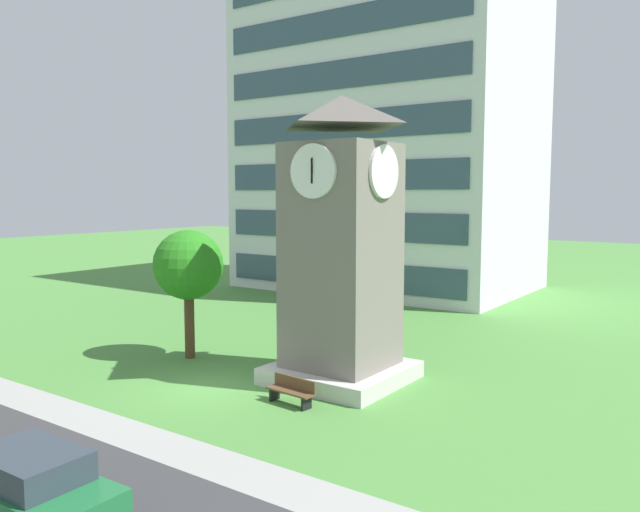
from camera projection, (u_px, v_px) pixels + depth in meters
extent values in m
plane|color=#4C893D|center=(206.00, 389.00, 22.41)|extent=(160.00, 160.00, 0.00)
cube|color=#9E9E99|center=(103.00, 425.00, 18.93)|extent=(120.00, 1.60, 0.01)
cube|color=silver|center=(389.00, 134.00, 46.04)|extent=(19.47, 13.24, 22.40)
cube|color=#384C60|center=(338.00, 274.00, 41.58)|extent=(17.91, 0.10, 1.80)
cube|color=#384C60|center=(338.00, 225.00, 41.27)|extent=(17.91, 0.10, 1.80)
cube|color=#384C60|center=(338.00, 176.00, 40.95)|extent=(17.91, 0.10, 1.80)
cube|color=#384C60|center=(338.00, 126.00, 40.63)|extent=(17.91, 0.10, 1.80)
cube|color=#384C60|center=(338.00, 75.00, 40.32)|extent=(17.91, 0.10, 1.80)
cube|color=#384C60|center=(338.00, 23.00, 40.00)|extent=(17.91, 0.10, 1.80)
cube|color=slate|center=(341.00, 264.00, 23.00)|extent=(3.36, 3.36, 8.67)
cube|color=beige|center=(341.00, 372.00, 23.40)|extent=(4.53, 4.53, 0.60)
pyramid|color=#5D5751|center=(342.00, 111.00, 22.46)|extent=(3.69, 3.69, 1.11)
cylinder|color=white|center=(313.00, 171.00, 21.27)|extent=(1.85, 0.12, 1.85)
cylinder|color=white|center=(384.00, 171.00, 21.68)|extent=(0.12, 1.85, 1.85)
cube|color=black|center=(312.00, 166.00, 21.19)|extent=(0.08, 0.07, 0.55)
cube|color=black|center=(312.00, 171.00, 21.20)|extent=(0.06, 0.05, 0.83)
cube|color=brown|center=(290.00, 391.00, 20.68)|extent=(1.84, 0.65, 0.06)
cube|color=brown|center=(295.00, 383.00, 20.82)|extent=(1.80, 0.22, 0.40)
cube|color=black|center=(274.00, 394.00, 21.17)|extent=(0.12, 0.44, 0.45)
cube|color=black|center=(306.00, 403.00, 20.23)|extent=(0.12, 0.44, 0.45)
cylinder|color=#513823|center=(190.00, 323.00, 26.53)|extent=(0.41, 0.41, 2.92)
sphere|color=#28801C|center=(188.00, 265.00, 26.28)|extent=(2.90, 2.90, 2.90)
cube|color=#1E6B38|center=(25.00, 494.00, 13.07)|extent=(4.56, 1.91, 0.76)
cube|color=#2D3842|center=(30.00, 465.00, 12.87)|extent=(2.29, 1.64, 0.60)
cylinder|color=black|center=(28.00, 479.00, 14.62)|extent=(0.66, 0.23, 0.66)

